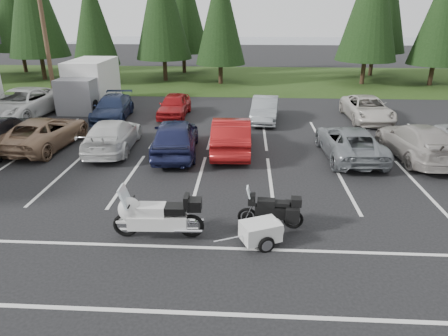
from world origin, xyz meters
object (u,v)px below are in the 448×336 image
car_far_1 (112,108)px  car_near_4 (175,137)px  car_far_0 (21,104)px  touring_motorcycle (158,212)px  utility_pole (45,32)px  car_far_2 (174,105)px  car_near_2 (45,132)px  car_near_5 (232,135)px  cargo_trailer (260,233)px  car_far_3 (265,109)px  car_near_7 (417,141)px  adventure_motorcycle (271,207)px  car_far_4 (367,109)px  car_near_3 (112,135)px  box_truck (87,85)px  car_near_6 (350,142)px

car_far_1 → car_near_4: bearing=-55.9°
car_far_0 → touring_motorcycle: 16.53m
utility_pole → car_far_2: size_ratio=2.29×
car_near_2 → car_far_1: bearing=-101.3°
car_near_2 → car_near_5: size_ratio=1.06×
car_far_2 → cargo_trailer: size_ratio=2.64×
car_far_3 → touring_motorcycle: touring_motorcycle is taller
car_near_7 → adventure_motorcycle: car_near_7 is taller
car_far_4 → car_far_2: bearing=177.7°
car_near_3 → adventure_motorcycle: size_ratio=2.24×
car_far_0 → car_far_2: (8.86, 0.85, -0.16)m
car_near_4 → car_far_0: bearing=-34.2°
utility_pole → car_near_5: bearing=-33.3°
car_near_3 → car_near_4: bearing=168.1°
adventure_motorcycle → car_far_2: bearing=115.2°
box_truck → car_near_4: bearing=-50.3°
utility_pole → adventure_motorcycle: size_ratio=4.23×
car_far_0 → car_far_2: 8.90m
car_far_4 → adventure_motorcycle: car_far_4 is taller
car_far_0 → adventure_motorcycle: 18.27m
car_near_4 → car_near_5: 2.50m
box_truck → adventure_motorcycle: size_ratio=2.63×
car_far_1 → car_far_3: (8.79, 0.05, 0.01)m
car_near_5 → touring_motorcycle: 7.59m
car_near_6 → car_far_2: bearing=-39.1°
car_near_7 → car_far_2: size_ratio=1.30×
car_far_4 → car_near_5: bearing=-143.5°
car_near_3 → car_far_2: (1.78, 6.12, -0.02)m
car_far_0 → car_far_3: 14.18m
touring_motorcycle → adventure_motorcycle: touring_motorcycle is taller
car_near_4 → cargo_trailer: 7.95m
utility_pole → car_near_4: bearing=-41.6°
car_near_4 → car_far_2: 6.66m
car_far_2 → adventure_motorcycle: 13.67m
adventure_motorcycle → utility_pole: bearing=135.9°
utility_pole → car_near_5: (11.60, -7.62, -3.92)m
car_far_2 → car_near_6: bearing=-35.1°
car_near_2 → adventure_motorcycle: size_ratio=2.37×
car_near_4 → car_far_1: (-4.66, 5.74, -0.14)m
car_near_5 → car_far_2: bearing=-60.2°
car_far_2 → car_far_4: 11.19m
utility_pole → cargo_trailer: bearing=-50.2°
car_near_3 → car_far_3: 8.89m
box_truck → car_near_3: bearing=-62.9°
car_far_1 → touring_motorcycle: 13.70m
car_near_2 → car_near_4: car_near_4 is taller
car_near_5 → car_far_4: size_ratio=0.99×
utility_pole → car_near_6: 18.99m
utility_pole → car_far_0: size_ratio=1.50×
car_near_4 → car_near_6: 7.56m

